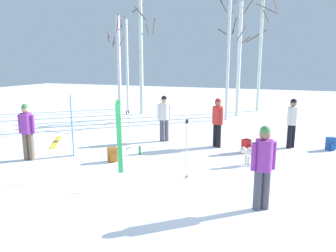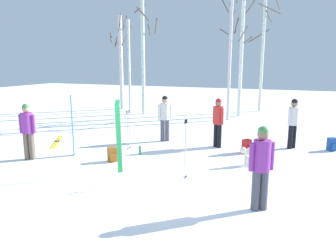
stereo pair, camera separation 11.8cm
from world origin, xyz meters
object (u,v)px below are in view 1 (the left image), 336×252
birch_tree_3 (229,50)px  backpack_0 (112,155)px  person_4 (217,119)px  water_bottle_0 (140,150)px  ski_poles_0 (128,129)px  birch_tree_1 (127,64)px  backpack_2 (331,144)px  ski_pair_lying_0 (56,142)px  person_0 (164,115)px  ski_pair_planted_1 (72,126)px  birch_tree_0 (119,61)px  dog (252,152)px  birch_tree_4 (239,57)px  ski_pair_planted_0 (119,137)px  person_2 (27,128)px  person_1 (292,120)px  birch_tree_2 (141,48)px  ski_poles_1 (187,148)px  person_3 (263,162)px  birch_tree_5 (261,46)px  backpack_1 (246,146)px

birch_tree_3 → backpack_0: bearing=-102.1°
person_4 → water_bottle_0: bearing=-139.5°
ski_poles_0 → birch_tree_1: size_ratio=0.23×
backpack_2 → ski_pair_lying_0: bearing=-165.1°
person_0 → ski_pair_planted_1: bearing=-124.4°
ski_pair_planted_1 → birch_tree_0: bearing=111.6°
dog → person_0: bearing=152.9°
ski_pair_lying_0 → birch_tree_4: size_ratio=0.27×
person_4 → backpack_2: size_ratio=3.90×
birch_tree_4 → ski_pair_planted_0: bearing=-97.4°
person_2 → ski_pair_planted_1: bearing=40.2°
person_1 → ski_pair_planted_0: bearing=-134.0°
person_0 → birch_tree_3: 6.12m
person_2 → backpack_0: person_2 is taller
backpack_0 → person_0: bearing=80.6°
water_bottle_0 → birch_tree_2: bearing=115.2°
ski_poles_1 → birch_tree_2: bearing=121.6°
person_3 → birch_tree_5: (-1.45, 13.69, 2.88)m
ski_poles_0 → ski_poles_1: 3.30m
backpack_0 → person_3: bearing=-20.4°
ski_pair_planted_1 → person_2: bearing=-139.8°
water_bottle_0 → birch_tree_5: (2.56, 11.05, 3.73)m
person_3 → birch_tree_0: 15.12m
person_4 → ski_pair_planted_1: size_ratio=0.89×
person_2 → backpack_2: bearing=27.6°
backpack_1 → person_0: bearing=171.3°
ski_pair_planted_1 → birch_tree_2: size_ratio=0.27×
ski_pair_planted_1 → backpack_0: bearing=-3.2°
person_0 → ski_poles_0: size_ratio=1.27×
ski_poles_1 → birch_tree_2: 11.16m
ski_pair_planted_0 → ski_poles_1: (1.81, 0.16, -0.16)m
backpack_1 → person_1: bearing=40.2°
ski_pair_planted_0 → backpack_1: size_ratio=4.50×
water_bottle_0 → birch_tree_1: (-4.85, 8.21, 2.72)m
person_3 → birch_tree_3: 10.65m
person_1 → dog: 2.70m
ski_pair_planted_0 → birch_tree_2: bearing=112.4°
person_1 → birch_tree_4: size_ratio=0.27×
person_0 → person_1: size_ratio=1.00×
birch_tree_5 → person_2: bearing=-113.0°
ski_poles_0 → birch_tree_5: birch_tree_5 is taller
dog → birch_tree_4: birch_tree_4 is taller
ski_poles_0 → birch_tree_1: bearing=118.4°
person_3 → dog: 2.94m
person_0 → birch_tree_5: (2.49, 9.10, 2.88)m
ski_pair_planted_0 → water_bottle_0: bearing=99.3°
birch_tree_1 → birch_tree_5: (7.41, 2.84, 1.01)m
water_bottle_0 → birch_tree_5: bearing=76.9°
backpack_0 → birch_tree_3: size_ratio=0.06×
dog → backpack_0: dog is taller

